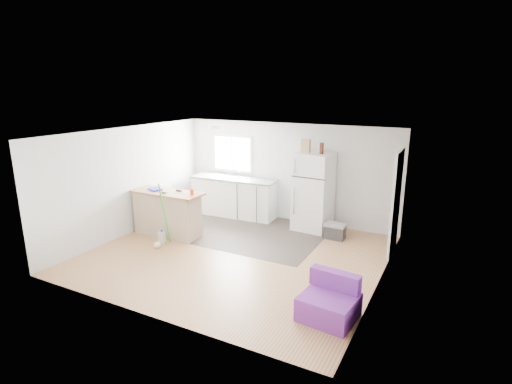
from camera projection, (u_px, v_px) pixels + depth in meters
room at (235, 196)px, 7.64m from camera, size 5.51×5.01×2.41m
vinyl_zone at (237, 229)px, 9.35m from camera, size 4.05×2.50×0.00m
window at (232, 153)px, 10.38m from camera, size 1.18×0.06×0.98m
interior_door at (396, 204)px, 7.80m from camera, size 0.11×0.92×2.10m
ceiling_fixture at (216, 127)px, 8.91m from camera, size 0.30×0.30×0.07m
kitchen_cabinets at (234, 196)px, 10.25m from camera, size 2.27×0.81×1.29m
peninsula at (167, 213)px, 8.88m from camera, size 1.65×0.63×1.01m
refrigerator at (313, 192)px, 9.16m from camera, size 0.84×0.80×1.80m
cooler at (335, 231)px, 8.74m from camera, size 0.45×0.31×0.34m
purple_seat at (330, 303)px, 5.74m from camera, size 0.83×0.79×0.62m
cleaner_jug at (162, 237)px, 8.51m from camera, size 0.14×0.10×0.29m
mop at (159, 237)px, 8.20m from camera, size 0.26×0.39×1.41m
red_cup at (192, 192)px, 8.47m from camera, size 0.09×0.09×0.12m
blue_tray at (155, 189)px, 8.86m from camera, size 0.36×0.32×0.04m
tool_a at (179, 191)px, 8.76m from camera, size 0.14×0.06×0.03m
tool_b at (164, 193)px, 8.59m from camera, size 0.10×0.04×0.03m
cardboard_box at (306, 146)px, 8.93m from camera, size 0.21×0.11×0.30m
bottle_left at (322, 148)px, 8.73m from camera, size 0.09×0.09×0.25m
bottle_right at (321, 148)px, 8.79m from camera, size 0.09×0.09×0.25m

